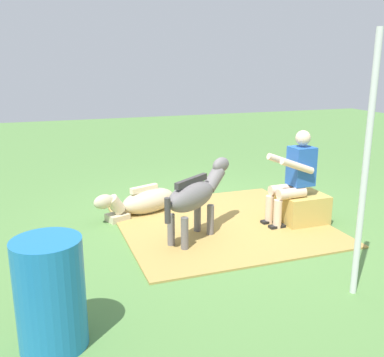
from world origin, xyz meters
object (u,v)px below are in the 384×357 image
(pony_lying, at_px, (143,202))
(tent_pole_left, at_px, (365,170))
(person_seated, at_px, (294,175))
(hay_bale, at_px, (302,208))
(pony_standing, at_px, (195,195))
(water_barrel, at_px, (50,294))

(pony_lying, bearing_deg, tent_pole_left, 115.20)
(person_seated, height_order, pony_lying, person_seated)
(hay_bale, relative_size, pony_standing, 0.52)
(water_barrel, height_order, tent_pole_left, tent_pole_left)
(person_seated, distance_m, tent_pole_left, 1.95)
(pony_standing, distance_m, tent_pole_left, 2.12)
(pony_standing, bearing_deg, tent_pole_left, 118.90)
(tent_pole_left, bearing_deg, pony_lying, -64.80)
(person_seated, height_order, pony_standing, person_seated)
(person_seated, bearing_deg, water_barrel, 28.02)
(person_seated, bearing_deg, pony_standing, 2.20)
(pony_standing, bearing_deg, hay_bale, -177.85)
(water_barrel, bearing_deg, hay_bale, -153.05)
(pony_lying, height_order, tent_pole_left, tent_pole_left)
(person_seated, relative_size, pony_lying, 0.96)
(pony_standing, height_order, tent_pole_left, tent_pole_left)
(pony_lying, xyz_separation_m, water_barrel, (1.39, 2.79, 0.25))
(pony_standing, relative_size, water_barrel, 1.31)
(pony_standing, distance_m, water_barrel, 2.43)
(person_seated, distance_m, pony_lying, 2.17)
(pony_standing, xyz_separation_m, tent_pole_left, (-0.98, 1.77, 0.65))
(hay_bale, height_order, pony_lying, pony_lying)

